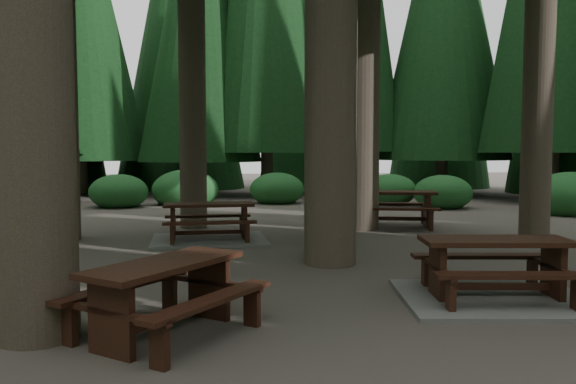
{
  "coord_description": "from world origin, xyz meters",
  "views": [
    {
      "loc": [
        -1.16,
        -8.65,
        1.8
      ],
      "look_at": [
        0.26,
        1.27,
        1.1
      ],
      "focal_mm": 35.0,
      "sensor_mm": 36.0,
      "label": 1
    }
  ],
  "objects": [
    {
      "name": "picnic_table_d",
      "position": [
        3.32,
        4.45,
        0.58
      ],
      "size": [
        2.35,
        2.06,
        0.87
      ],
      "rotation": [
        0.0,
        0.0,
        -0.25
      ],
      "color": "black",
      "rests_on": "ground"
    },
    {
      "name": "shrub_ring",
      "position": [
        0.7,
        0.75,
        0.4
      ],
      "size": [
        23.86,
        24.64,
        1.49
      ],
      "color": "#21612E",
      "rests_on": "ground"
    },
    {
      "name": "picnic_table_c",
      "position": [
        -1.14,
        2.83,
        0.26
      ],
      "size": [
        2.36,
        1.97,
        0.78
      ],
      "rotation": [
        0.0,
        0.0,
        0.03
      ],
      "color": "gray",
      "rests_on": "ground"
    },
    {
      "name": "picnic_table_a",
      "position": [
        2.3,
        -2.34,
        0.26
      ],
      "size": [
        2.5,
        2.17,
        0.76
      ],
      "rotation": [
        0.0,
        0.0,
        -0.15
      ],
      "color": "gray",
      "rests_on": "ground"
    },
    {
      "name": "picnic_table_e",
      "position": [
        -1.59,
        -3.1,
        0.49
      ],
      "size": [
        2.14,
        2.19,
        0.74
      ],
      "rotation": [
        0.0,
        0.0,
        0.89
      ],
      "color": "black",
      "rests_on": "ground"
    },
    {
      "name": "picnic_table_b",
      "position": [
        -5.01,
        3.1,
        0.53
      ],
      "size": [
        2.13,
        2.29,
        0.79
      ],
      "rotation": [
        0.0,
        0.0,
        1.12
      ],
      "color": "black",
      "rests_on": "ground"
    },
    {
      "name": "ground",
      "position": [
        0.0,
        0.0,
        0.0
      ],
      "size": [
        80.0,
        80.0,
        0.0
      ],
      "primitive_type": "plane",
      "color": "#4D473E",
      "rests_on": "ground"
    }
  ]
}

